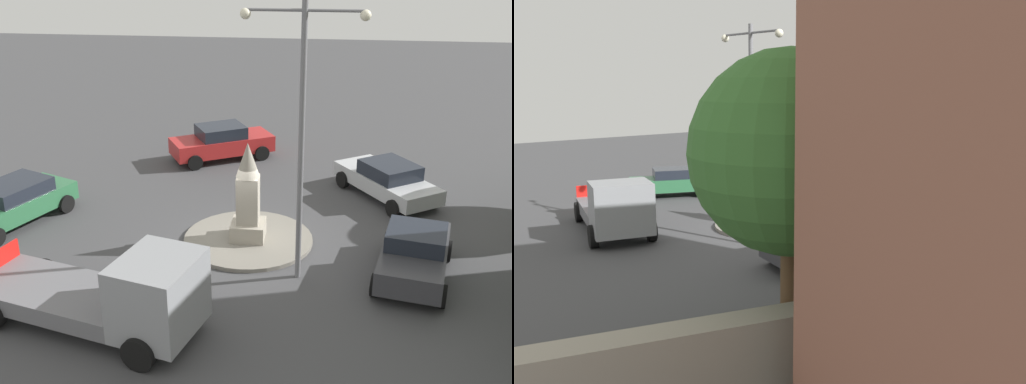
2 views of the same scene
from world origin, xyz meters
TOP-DOWN VIEW (x-y plane):
  - ground_plane at (0.00, 0.00)m, footprint 80.00×80.00m
  - traffic_island at (0.00, 0.00)m, footprint 4.15×4.15m
  - monument at (0.00, 0.00)m, footprint 1.07×1.07m
  - streetlamp at (1.70, -2.07)m, footprint 3.23×0.28m
  - car_red_far_side at (-2.11, 7.65)m, footprint 4.59×3.59m
  - car_silver_parked_right at (4.69, 4.13)m, footprint 3.92×4.63m
  - car_green_parked_left at (-8.09, 0.50)m, footprint 3.32×4.65m
  - car_dark_grey_waiting at (5.02, -1.70)m, footprint 2.65×4.13m
  - truck_grey_near_island at (-2.61, -5.29)m, footprint 6.34×3.69m

SIDE VIEW (x-z plane):
  - ground_plane at x=0.00m, z-range 0.00..0.00m
  - traffic_island at x=0.00m, z-range 0.00..0.13m
  - car_silver_parked_right at x=4.69m, z-range 0.02..1.41m
  - car_dark_grey_waiting at x=5.02m, z-range 0.01..1.50m
  - car_green_parked_left at x=-8.09m, z-range 0.04..1.48m
  - car_red_far_side at x=-2.11m, z-range 0.02..1.53m
  - truck_grey_near_island at x=-2.61m, z-range -0.10..2.20m
  - monument at x=0.00m, z-range -0.06..3.14m
  - streetlamp at x=1.70m, z-range 0.84..8.64m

